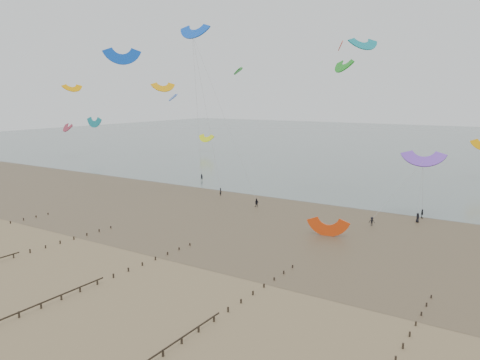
# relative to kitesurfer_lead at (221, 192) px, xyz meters

# --- Properties ---
(ground) EXTENTS (500.00, 500.00, 0.00)m
(ground) POSITION_rel_kitesurfer_lead_xyz_m (13.35, -45.19, -0.92)
(ground) COLOR brown
(ground) RESTS_ON ground
(sea_and_shore) EXTENTS (500.00, 665.00, 0.03)m
(sea_and_shore) POSITION_rel_kitesurfer_lead_xyz_m (9.27, -10.79, -0.92)
(sea_and_shore) COLOR #475654
(sea_and_shore) RESTS_ON ground
(groynes) EXTENTS (72.16, 50.16, 1.00)m
(groynes) POSITION_rel_kitesurfer_lead_xyz_m (17.35, -64.24, -0.45)
(groynes) COLOR black
(groynes) RESTS_ON ground
(kitesurfer_lead) EXTENTS (0.80, 0.76, 1.85)m
(kitesurfer_lead) POSITION_rel_kitesurfer_lead_xyz_m (0.00, 0.00, 0.00)
(kitesurfer_lead) COLOR black
(kitesurfer_lead) RESTS_ON ground
(kitesurfers) EXTENTS (93.30, 21.42, 1.82)m
(kitesurfers) POSITION_rel_kitesurfer_lead_xyz_m (37.41, -0.03, -0.04)
(kitesurfers) COLOR black
(kitesurfers) RESTS_ON ground
(grounded_kite) EXTENTS (6.81, 5.79, 3.29)m
(grounded_kite) POSITION_rel_kitesurfer_lead_xyz_m (33.70, -16.61, -0.92)
(grounded_kite) COLOR #EC410E
(grounded_kite) RESTS_ON ground
(kites_airborne) EXTENTS (243.89, 109.83, 41.63)m
(kites_airborne) POSITION_rel_kitesurfer_lead_xyz_m (5.89, 38.83, 20.77)
(kites_airborne) COLOR maroon
(kites_airborne) RESTS_ON ground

